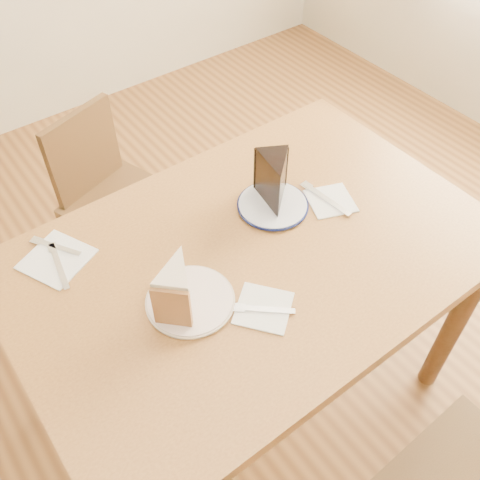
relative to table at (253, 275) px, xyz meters
name	(u,v)px	position (x,y,z in m)	size (l,w,h in m)	color
ground	(250,391)	(0.00, 0.00, -0.65)	(4.00, 4.00, 0.00)	#4D2D14
table	(253,275)	(0.00, 0.00, 0.00)	(1.20, 0.80, 0.75)	brown
chair_far	(114,197)	(-0.06, 0.76, -0.25)	(0.45, 0.45, 0.72)	#341F0F
plate_cream	(190,301)	(-0.21, -0.04, 0.10)	(0.20, 0.20, 0.01)	white
plate_navy	(273,205)	(0.14, 0.09, 0.10)	(0.18, 0.18, 0.01)	white
carrot_cake	(178,285)	(-0.23, -0.03, 0.17)	(0.08, 0.11, 0.11)	beige
chocolate_cake	(275,184)	(0.14, 0.10, 0.17)	(0.09, 0.12, 0.13)	black
napkin_cream	(263,308)	(-0.09, -0.15, 0.10)	(0.12, 0.12, 0.00)	white
napkin_navy	(331,201)	(0.28, 0.02, 0.10)	(0.12, 0.12, 0.00)	white
napkin_spare	(57,259)	(-0.41, 0.27, 0.10)	(0.15, 0.15, 0.00)	white
fork_cream	(264,309)	(-0.09, -0.16, 0.10)	(0.01, 0.14, 0.00)	silver
knife_navy	(326,199)	(0.27, 0.03, 0.10)	(0.02, 0.17, 0.00)	silver
fork_spare	(56,247)	(-0.39, 0.30, 0.10)	(0.01, 0.14, 0.00)	silver
knife_spare	(59,266)	(-0.41, 0.24, 0.10)	(0.01, 0.16, 0.00)	silver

